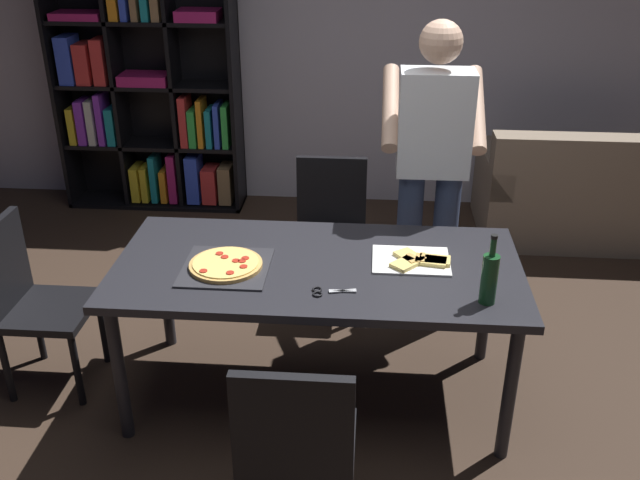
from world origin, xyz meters
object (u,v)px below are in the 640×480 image
object	(u,v)px
couch	(600,198)
pepperoni_pizza_on_tray	(226,265)
person_serving_pizza	(432,163)
chair_far_side	(330,224)
chair_left_end	(29,295)
wine_bottle	(489,277)
bookshelf	(149,92)
dining_table	(318,277)
kitchen_scissors	(326,291)
chair_near_camera	(296,445)

from	to	relation	value
couch	pepperoni_pizza_on_tray	size ratio (longest dim) A/B	4.29
person_serving_pizza	chair_far_side	bearing A→B (deg)	158.45
chair_far_side	chair_left_end	world-z (taller)	same
chair_far_side	wine_bottle	distance (m)	1.48
bookshelf	wine_bottle	size ratio (longest dim) A/B	6.17
dining_table	kitchen_scissors	bearing A→B (deg)	-77.03
couch	chair_far_side	bearing A→B (deg)	-151.26
couch	wine_bottle	bearing A→B (deg)	-117.05
bookshelf	wine_bottle	world-z (taller)	bookshelf
dining_table	bookshelf	distance (m)	2.82
kitchen_scissors	person_serving_pizza	bearing A→B (deg)	63.13
chair_far_side	couch	distance (m)	2.18
wine_bottle	kitchen_scissors	size ratio (longest dim) A/B	1.61
chair_left_end	wine_bottle	world-z (taller)	wine_bottle
chair_far_side	couch	size ratio (longest dim) A/B	0.53
chair_far_side	pepperoni_pizza_on_tray	xyz separation A→B (m)	(-0.42, -1.02, 0.25)
couch	person_serving_pizza	world-z (taller)	person_serving_pizza
kitchen_scissors	pepperoni_pizza_on_tray	bearing A→B (deg)	159.15
chair_left_end	person_serving_pizza	distance (m)	2.18
couch	person_serving_pizza	distance (m)	1.97
chair_left_end	chair_far_side	bearing A→B (deg)	33.36
kitchen_scissors	bookshelf	bearing A→B (deg)	120.65
couch	person_serving_pizza	bearing A→B (deg)	-136.76
chair_near_camera	person_serving_pizza	distance (m)	1.83
person_serving_pizza	chair_left_end	bearing A→B (deg)	-160.02
chair_left_end	couch	size ratio (longest dim) A/B	0.53
couch	dining_table	bearing A→B (deg)	-133.72
chair_left_end	kitchen_scissors	world-z (taller)	chair_left_end
couch	bookshelf	size ratio (longest dim) A/B	0.87
couch	bookshelf	world-z (taller)	bookshelf
person_serving_pizza	kitchen_scissors	size ratio (longest dim) A/B	8.90
chair_near_camera	wine_bottle	size ratio (longest dim) A/B	2.85
kitchen_scissors	chair_far_side	bearing A→B (deg)	92.83
couch	kitchen_scissors	xyz separation A→B (m)	(-1.84, -2.25, 0.45)
pepperoni_pizza_on_tray	chair_far_side	bearing A→B (deg)	67.82
chair_far_side	kitchen_scissors	distance (m)	1.23
dining_table	wine_bottle	world-z (taller)	wine_bottle
dining_table	chair_left_end	bearing A→B (deg)	180.00
chair_left_end	couch	world-z (taller)	chair_left_end
person_serving_pizza	pepperoni_pizza_on_tray	xyz separation A→B (m)	(-0.97, -0.80, -0.23)
person_serving_pizza	pepperoni_pizza_on_tray	bearing A→B (deg)	-140.55
couch	chair_left_end	bearing A→B (deg)	-149.22
chair_near_camera	couch	size ratio (longest dim) A/B	0.53
chair_left_end	bookshelf	world-z (taller)	bookshelf
kitchen_scissors	couch	bearing A→B (deg)	50.66
chair_near_camera	person_serving_pizza	xyz separation A→B (m)	(0.56, 1.67, 0.49)
person_serving_pizza	dining_table	bearing A→B (deg)	-127.58
dining_table	kitchen_scissors	xyz separation A→B (m)	(0.06, -0.26, 0.07)
dining_table	chair_far_side	distance (m)	0.96
chair_left_end	person_serving_pizza	world-z (taller)	person_serving_pizza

